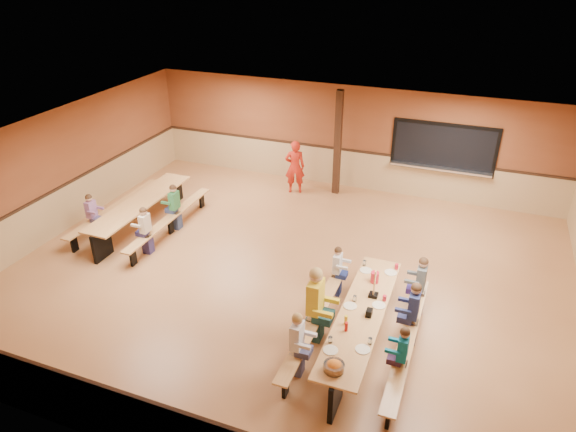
% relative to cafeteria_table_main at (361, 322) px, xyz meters
% --- Properties ---
extents(ground, '(12.00, 12.00, 0.00)m').
position_rel_cafeteria_table_main_xyz_m(ground, '(-2.02, 1.70, -0.53)').
color(ground, '#9E643B').
rests_on(ground, ground).
extents(room_envelope, '(12.04, 10.04, 3.02)m').
position_rel_cafeteria_table_main_xyz_m(room_envelope, '(-2.02, 1.70, 0.16)').
color(room_envelope, brown).
rests_on(room_envelope, ground).
extents(kitchen_pass_through, '(2.78, 0.28, 1.38)m').
position_rel_cafeteria_table_main_xyz_m(kitchen_pass_through, '(0.58, 6.66, 0.96)').
color(kitchen_pass_through, black).
rests_on(kitchen_pass_through, ground).
extents(structural_post, '(0.18, 0.18, 3.00)m').
position_rel_cafeteria_table_main_xyz_m(structural_post, '(-2.22, 6.10, 0.97)').
color(structural_post, black).
rests_on(structural_post, ground).
extents(cafeteria_table_main, '(1.91, 3.70, 0.74)m').
position_rel_cafeteria_table_main_xyz_m(cafeteria_table_main, '(0.00, 0.00, 0.00)').
color(cafeteria_table_main, tan).
rests_on(cafeteria_table_main, ground).
extents(cafeteria_table_second, '(1.91, 3.70, 0.74)m').
position_rel_cafeteria_table_main_xyz_m(cafeteria_table_second, '(-6.21, 2.31, 0.00)').
color(cafeteria_table_second, tan).
rests_on(cafeteria_table_second, ground).
extents(seated_child_white_left, '(0.37, 0.31, 1.22)m').
position_rel_cafeteria_table_main_xyz_m(seated_child_white_left, '(-0.83, -1.02, 0.08)').
color(seated_child_white_left, silver).
rests_on(seated_child_white_left, ground).
extents(seated_adult_yellow, '(0.50, 0.41, 1.48)m').
position_rel_cafeteria_table_main_xyz_m(seated_adult_yellow, '(-0.83, -0.08, 0.22)').
color(seated_adult_yellow, gold).
rests_on(seated_adult_yellow, ground).
extents(seated_child_grey_left, '(0.32, 0.26, 1.11)m').
position_rel_cafeteria_table_main_xyz_m(seated_child_grey_left, '(-0.83, 1.34, 0.03)').
color(seated_child_grey_left, silver).
rests_on(seated_child_grey_left, ground).
extents(seated_child_teal_right, '(0.34, 0.28, 1.14)m').
position_rel_cafeteria_table_main_xyz_m(seated_child_teal_right, '(0.83, -0.66, 0.05)').
color(seated_child_teal_right, '#0F7197').
rests_on(seated_child_teal_right, ground).
extents(seated_child_navy_right, '(0.39, 0.32, 1.25)m').
position_rel_cafeteria_table_main_xyz_m(seated_child_navy_right, '(0.83, 0.44, 0.10)').
color(seated_child_navy_right, navy).
rests_on(seated_child_navy_right, ground).
extents(seated_child_char_right, '(0.38, 0.31, 1.22)m').
position_rel_cafeteria_table_main_xyz_m(seated_child_char_right, '(0.83, 1.36, 0.09)').
color(seated_child_char_right, '#4D5558').
rests_on(seated_child_char_right, ground).
extents(seated_child_purple_sec, '(0.33, 0.27, 1.14)m').
position_rel_cafeteria_table_main_xyz_m(seated_child_purple_sec, '(-7.04, 1.49, 0.04)').
color(seated_child_purple_sec, '#8C5C8D').
rests_on(seated_child_purple_sec, ground).
extents(seated_child_green_sec, '(0.36, 0.29, 1.19)m').
position_rel_cafeteria_table_main_xyz_m(seated_child_green_sec, '(-5.39, 2.58, 0.07)').
color(seated_child_green_sec, '#307944').
rests_on(seated_child_green_sec, ground).
extents(seated_child_tan_sec, '(0.35, 0.28, 1.16)m').
position_rel_cafeteria_table_main_xyz_m(seated_child_tan_sec, '(-5.39, 1.34, 0.05)').
color(seated_child_tan_sec, beige).
rests_on(seated_child_tan_sec, ground).
extents(standing_woman, '(0.67, 0.56, 1.56)m').
position_rel_cafeteria_table_main_xyz_m(standing_woman, '(-3.35, 5.71, 0.26)').
color(standing_woman, red).
rests_on(standing_woman, ground).
extents(punch_pitcher, '(0.16, 0.16, 0.22)m').
position_rel_cafeteria_table_main_xyz_m(punch_pitcher, '(0.00, 0.98, 0.32)').
color(punch_pitcher, red).
rests_on(punch_pitcher, cafeteria_table_main).
extents(chip_bowl, '(0.32, 0.32, 0.15)m').
position_rel_cafeteria_table_main_xyz_m(chip_bowl, '(-0.07, -1.48, 0.29)').
color(chip_bowl, orange).
rests_on(chip_bowl, cafeteria_table_main).
extents(napkin_dispenser, '(0.10, 0.14, 0.13)m').
position_rel_cafeteria_table_main_xyz_m(napkin_dispenser, '(0.14, -0.04, 0.28)').
color(napkin_dispenser, black).
rests_on(napkin_dispenser, cafeteria_table_main).
extents(condiment_mustard, '(0.06, 0.06, 0.17)m').
position_rel_cafeteria_table_main_xyz_m(condiment_mustard, '(-0.18, -0.39, 0.30)').
color(condiment_mustard, yellow).
rests_on(condiment_mustard, cafeteria_table_main).
extents(condiment_ketchup, '(0.06, 0.06, 0.17)m').
position_rel_cafeteria_table_main_xyz_m(condiment_ketchup, '(-0.13, -0.55, 0.30)').
color(condiment_ketchup, '#B2140F').
rests_on(condiment_ketchup, cafeteria_table_main).
extents(table_paddle, '(0.16, 0.16, 0.56)m').
position_rel_cafeteria_table_main_xyz_m(table_paddle, '(0.09, 0.53, 0.35)').
color(table_paddle, black).
rests_on(table_paddle, cafeteria_table_main).
extents(place_settings, '(0.65, 3.30, 0.11)m').
position_rel_cafeteria_table_main_xyz_m(place_settings, '(0.00, 0.00, 0.27)').
color(place_settings, beige).
rests_on(place_settings, cafeteria_table_main).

